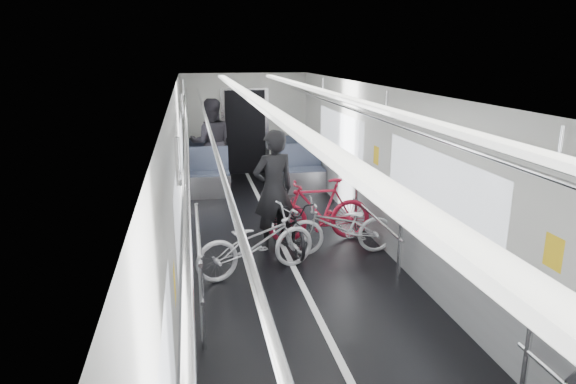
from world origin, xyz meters
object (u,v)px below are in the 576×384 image
(bike_left_far, at_px, (256,242))
(person_standing, at_px, (274,190))
(bike_right_mid, at_px, (341,227))
(person_seated, at_px, (211,142))
(bike_aisle, at_px, (289,223))
(bike_right_far, at_px, (319,210))

(bike_left_far, xyz_separation_m, person_standing, (0.39, 0.92, 0.46))
(bike_right_mid, relative_size, person_seated, 0.83)
(bike_left_far, distance_m, bike_aisle, 1.01)
(person_standing, bearing_deg, person_seated, -96.42)
(bike_left_far, bearing_deg, bike_right_far, -64.23)
(bike_right_far, height_order, bike_aisle, bike_right_far)
(person_seated, bearing_deg, person_standing, 100.60)
(bike_aisle, bearing_deg, bike_right_far, 17.87)
(person_standing, bearing_deg, bike_left_far, 50.32)
(bike_right_mid, distance_m, bike_aisle, 0.80)
(bike_left_far, bearing_deg, bike_aisle, -53.51)
(bike_right_far, bearing_deg, person_standing, -79.80)
(bike_left_far, xyz_separation_m, bike_aisle, (0.60, 0.82, -0.04))
(bike_right_mid, distance_m, person_seated, 4.79)
(bike_aisle, height_order, person_standing, person_standing)
(bike_right_mid, distance_m, person_standing, 1.14)
(person_seated, bearing_deg, bike_right_far, 111.07)
(bike_right_far, bearing_deg, bike_left_far, -47.26)
(bike_right_far, xyz_separation_m, person_standing, (-0.74, -0.14, 0.40))
(bike_left_far, distance_m, bike_right_far, 1.54)
(bike_left_far, xyz_separation_m, bike_right_mid, (1.31, 0.45, -0.03))
(bike_right_mid, relative_size, bike_aisle, 1.04)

